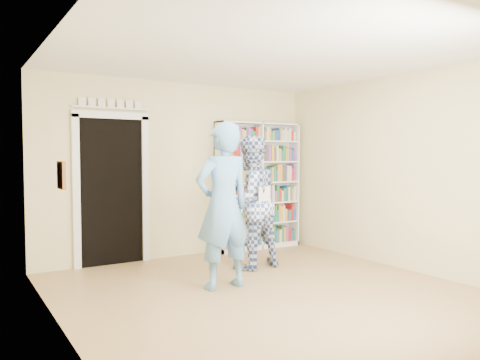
% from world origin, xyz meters
% --- Properties ---
extents(floor, '(5.00, 5.00, 0.00)m').
position_xyz_m(floor, '(0.00, 0.00, 0.00)').
color(floor, '#A4814F').
rests_on(floor, ground).
extents(ceiling, '(5.00, 5.00, 0.00)m').
position_xyz_m(ceiling, '(0.00, 0.00, 2.70)').
color(ceiling, white).
rests_on(ceiling, wall_back).
extents(wall_back, '(4.50, 0.00, 4.50)m').
position_xyz_m(wall_back, '(0.00, 2.50, 1.35)').
color(wall_back, beige).
rests_on(wall_back, floor).
extents(wall_left, '(0.00, 5.00, 5.00)m').
position_xyz_m(wall_left, '(-2.25, 0.00, 1.35)').
color(wall_left, beige).
rests_on(wall_left, floor).
extents(wall_right, '(0.00, 5.00, 5.00)m').
position_xyz_m(wall_right, '(2.25, 0.00, 1.35)').
color(wall_right, beige).
rests_on(wall_right, floor).
extents(bookshelf, '(1.55, 0.29, 2.13)m').
position_xyz_m(bookshelf, '(1.35, 2.34, 1.07)').
color(bookshelf, white).
rests_on(bookshelf, floor).
extents(doorway, '(1.10, 0.08, 2.43)m').
position_xyz_m(doorway, '(-1.10, 2.48, 1.18)').
color(doorway, black).
rests_on(doorway, floor).
extents(wall_art, '(0.03, 0.25, 0.25)m').
position_xyz_m(wall_art, '(-2.23, 0.20, 1.40)').
color(wall_art, brown).
rests_on(wall_art, wall_left).
extents(man_blue, '(0.72, 0.48, 1.96)m').
position_xyz_m(man_blue, '(-0.34, 0.58, 0.98)').
color(man_blue, '#5E98D0').
rests_on(man_blue, floor).
extents(man_plaid, '(0.96, 0.78, 1.85)m').
position_xyz_m(man_plaid, '(0.47, 1.25, 0.93)').
color(man_plaid, navy).
rests_on(man_plaid, floor).
extents(paper_sheet, '(0.21, 0.04, 0.30)m').
position_xyz_m(paper_sheet, '(0.53, 0.98, 1.01)').
color(paper_sheet, white).
rests_on(paper_sheet, man_plaid).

